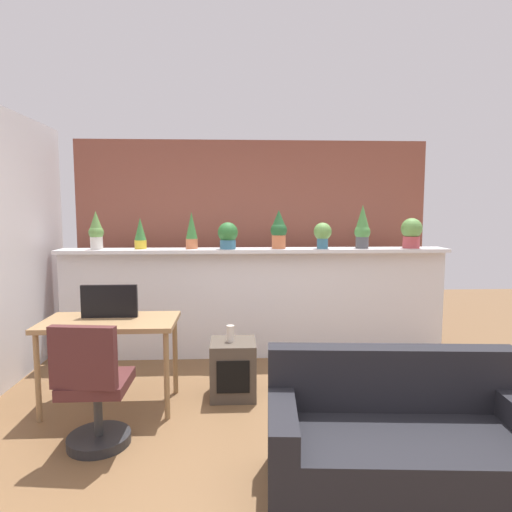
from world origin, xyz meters
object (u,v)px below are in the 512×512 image
Objects in this scene: tv_monitor at (109,301)px; office_chair at (94,395)px; potted_plant_4 at (279,229)px; potted_plant_0 at (96,231)px; potted_plant_6 at (362,227)px; couch at (401,446)px; potted_plant_3 at (228,235)px; potted_plant_5 at (323,234)px; desk at (110,330)px; vase_on_shelf at (230,333)px; potted_plant_7 at (411,232)px; side_cube_shelf at (233,369)px; potted_plant_2 at (192,230)px; potted_plant_1 at (140,234)px.

office_chair is at bearing -83.43° from tv_monitor.
office_chair is (-1.46, -1.87, -1.06)m from potted_plant_4.
potted_plant_0 is 2.91m from potted_plant_6.
potted_plant_3 is at bearing 113.46° from couch.
potted_plant_6 is at bearing 3.90° from potted_plant_5.
desk is 2.34× the size of tv_monitor.
potted_plant_5 is at bearing -176.10° from potted_plant_6.
potted_plant_6 is 3.33× the size of vase_on_shelf.
potted_plant_4 is 1.49m from potted_plant_7.
potted_plant_4 reaches higher than desk.
potted_plant_5 is 2.43m from desk.
potted_plant_5 reaches higher than tv_monitor.
potted_plant_6 is 0.96× the size of side_cube_shelf.
couch is (1.05, -2.41, -1.10)m from potted_plant_3.
potted_plant_2 is 1.39× the size of potted_plant_3.
potted_plant_6 is 0.53× the size of office_chair.
tv_monitor is at bearing 96.57° from office_chair.
potted_plant_1 is at bearing 178.25° from potted_plant_5.
couch is at bearing -54.15° from vase_on_shelf.
potted_plant_6 is (2.91, 0.00, 0.03)m from potted_plant_0.
couch is at bearing -31.59° from desk.
potted_plant_4 reaches higher than office_chair.
potted_plant_0 is 0.88× the size of tv_monitor.
tv_monitor is at bearing -160.03° from potted_plant_7.
potted_plant_7 reaches higher than couch.
potted_plant_0 reaches higher than side_cube_shelf.
potted_plant_1 is at bearing 133.09° from vase_on_shelf.
tv_monitor is 3.25× the size of vase_on_shelf.
office_chair is at bearing -116.07° from potted_plant_3.
potted_plant_4 is (0.56, 0.03, 0.06)m from potted_plant_3.
potted_plant_4 is at bearing -0.76° from potted_plant_1.
side_cube_shelf is (1.05, 0.08, -0.64)m from tv_monitor.
potted_plant_3 is 2.85m from couch.
potted_plant_6 reaches higher than office_chair.
potted_plant_4 is (1.52, -0.02, 0.04)m from potted_plant_1.
tv_monitor is at bearing 104.85° from desk.
potted_plant_1 reaches higher than side_cube_shelf.
potted_plant_4 is at bearing 51.99° from office_chair.
desk is (-2.01, -1.16, -0.73)m from potted_plant_5.
potted_plant_5 is 1.64m from vase_on_shelf.
potted_plant_4 reaches higher than side_cube_shelf.
potted_plant_4 is 1.66m from side_cube_shelf.
potted_plant_5 is at bearing -4.87° from potted_plant_4.
desk is 0.68× the size of couch.
desk is (0.45, -1.19, -0.77)m from potted_plant_0.
potted_plant_4 is at bearing 179.38° from potted_plant_6.
potted_plant_5 is 0.18× the size of couch.
potted_plant_5 is 0.46m from potted_plant_6.
potted_plant_0 is at bearing -176.07° from potted_plant_1.
potted_plant_3 is (1.42, -0.02, -0.05)m from potted_plant_0.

